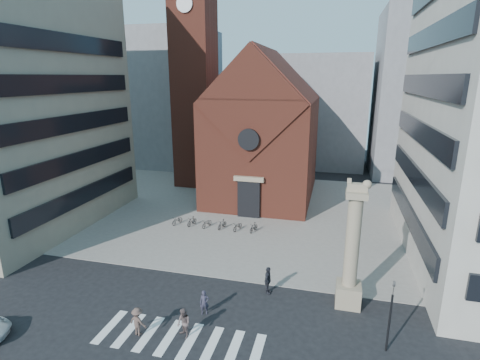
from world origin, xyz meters
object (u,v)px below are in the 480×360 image
object	(u,v)px
scooter_0	(177,220)
pedestrian_2	(268,280)
lion_column	(351,257)
traffic_light	(390,315)
pedestrian_1	(184,323)
pedestrian_0	(204,303)

from	to	relation	value
scooter_0	pedestrian_2	bearing A→B (deg)	-25.47
lion_column	traffic_light	distance (m)	4.62
traffic_light	pedestrian_2	size ratio (longest dim) A/B	2.17
lion_column	pedestrian_1	world-z (taller)	lion_column
lion_column	scooter_0	world-z (taller)	lion_column
pedestrian_0	traffic_light	bearing A→B (deg)	-22.69
lion_column	scooter_0	xyz separation A→B (m)	(-16.63, 10.11, -3.00)
traffic_light	pedestrian_0	xyz separation A→B (m)	(-10.86, 0.65, -1.48)
pedestrian_0	scooter_0	bearing A→B (deg)	100.70
lion_column	pedestrian_2	size ratio (longest dim) A/B	4.37
pedestrian_0	pedestrian_2	size ratio (longest dim) A/B	0.82
traffic_light	pedestrian_1	bearing A→B (deg)	-171.25
pedestrian_0	scooter_0	distance (m)	15.54
lion_column	pedestrian_1	xyz separation A→B (m)	(-9.27, -5.73, -2.55)
traffic_light	pedestrian_0	world-z (taller)	traffic_light
lion_column	pedestrian_0	world-z (taller)	lion_column
traffic_light	pedestrian_0	distance (m)	10.98
traffic_light	pedestrian_2	distance (m)	8.50
pedestrian_2	scooter_0	world-z (taller)	pedestrian_2
lion_column	scooter_0	distance (m)	19.69
traffic_light	scooter_0	distance (m)	23.43
pedestrian_2	scooter_0	distance (m)	15.12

